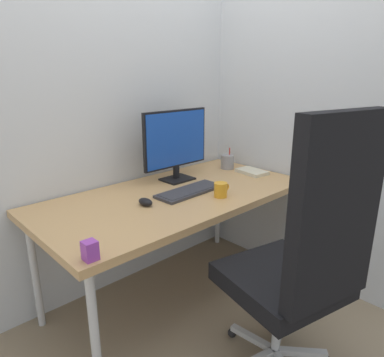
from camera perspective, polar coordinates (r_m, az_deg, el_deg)
name	(u,v)px	position (r m, az deg, el deg)	size (l,w,h in m)	color
ground_plane	(177,295)	(2.46, -2.40, -18.44)	(8.00, 8.00, 0.00)	gray
wall_back	(129,76)	(2.36, -10.23, 16.07)	(3.04, 0.04, 2.80)	silver
wall_side_right	(291,76)	(2.55, 15.72, 15.77)	(0.04, 2.20, 2.80)	silver
desk	(176,201)	(2.14, -2.62, -3.61)	(1.67, 0.83, 0.72)	tan
office_chair	(304,255)	(1.62, 17.77, -11.73)	(0.60, 0.62, 1.30)	black
monitor	(176,142)	(2.33, -2.62, 5.98)	(0.52, 0.16, 0.47)	black
keyboard	(190,191)	(2.14, -0.35, -2.03)	(0.46, 0.18, 0.02)	#333338
mouse	(146,202)	(1.94, -7.56, -3.80)	(0.05, 0.10, 0.04)	black
pen_holder	(227,162)	(2.67, 5.78, 2.75)	(0.10, 0.10, 0.18)	gray
notebook	(252,172)	(2.58, 9.70, 1.10)	(0.14, 0.22, 0.02)	beige
coffee_mug	(221,190)	(2.06, 4.70, -1.83)	(0.11, 0.08, 0.09)	orange
desk_clamp_accessory	(90,251)	(1.45, -16.24, -11.17)	(0.05, 0.05, 0.08)	purple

